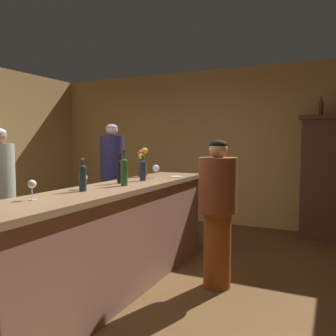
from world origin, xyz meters
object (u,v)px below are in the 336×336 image
Objects in this scene: wine_bottle_pinot at (124,170)px; flower_arrangement at (143,162)px; patron_tall at (0,192)px; patron_redhead at (112,176)px; wine_bottle_syrah at (83,176)px; wine_bottle_rose at (143,169)px; wine_glass_front at (32,185)px; wine_glass_mid at (83,178)px; cheese_plate at (177,177)px; display_bottle_left at (321,107)px; bar_counter at (116,239)px; wine_glass_rear at (156,168)px; wine_bottle_chardonnay at (120,170)px; bartender at (218,208)px.

wine_bottle_pinot is 0.87m from flower_arrangement.
patron_redhead is (0.41, 1.62, 0.05)m from patron_tall.
wine_bottle_syrah is 0.99× the size of wine_bottle_rose.
wine_glass_front reaches higher than wine_glass_mid.
patron_tall is (-1.73, -1.05, -0.15)m from cheese_plate.
wine_glass_front is 0.09× the size of patron_redhead.
display_bottle_left is at bearing 26.65° from patron_tall.
display_bottle_left reaches higher than wine_glass_front.
bar_counter is at bearing 81.90° from wine_bottle_syrah.
wine_bottle_rose reaches higher than wine_bottle_syrah.
wine_glass_front is at bearing -47.26° from patron_tall.
wine_bottle_pinot reaches higher than wine_glass_rear.
display_bottle_left is at bearing 59.92° from bar_counter.
wine_bottle_pinot is (0.06, 0.07, 0.66)m from bar_counter.
wine_glass_rear is 0.53× the size of display_bottle_left.
cheese_plate is at bearing 80.09° from wine_bottle_syrah.
flower_arrangement is at bearing 93.30° from wine_glass_mid.
wine_bottle_syrah is 0.18× the size of patron_tall.
patron_redhead reaches higher than wine_glass_front.
wine_bottle_pinot is at bearing -119.79° from display_bottle_left.
wine_bottle_rose is at bearing 85.76° from wine_glass_front.
cheese_plate is 1.44m from patron_redhead.
wine_bottle_rose is at bearing 79.75° from wine_glass_mid.
wine_bottle_chardonnay is 1.13m from wine_glass_front.
wine_bottle_pinot is at bearing 21.30° from patron_redhead.
display_bottle_left reaches higher than flower_arrangement.
display_bottle_left reaches higher than cheese_plate.
wine_bottle_chardonnay is 1.51m from patron_tall.
bartender reaches higher than wine_glass_mid.
display_bottle_left is 3.27m from patron_redhead.
wine_bottle_chardonnay reaches higher than cheese_plate.
bar_counter is 1.99m from patron_redhead.
wine_glass_mid is 0.40× the size of flower_arrangement.
wine_bottle_rose is 1.57m from patron_redhead.
wine_glass_mid is 1.16m from wine_glass_rear.
wine_glass_rear is 0.43× the size of flower_arrangement.
wine_bottle_pinot is at bearing -46.05° from wine_bottle_chardonnay.
bartender is at bearing 0.56° from wine_bottle_rose.
cheese_plate is at bearing 15.45° from patron_tall.
bartender is at bearing 56.65° from wine_glass_front.
bar_counter is at bearing -90.78° from wine_bottle_rose.
patron_tall reaches higher than wine_bottle_chardonnay.
wine_bottle_rose is at bearing 30.08° from patron_redhead.
patron_redhead reaches higher than wine_bottle_chardonnay.
wine_glass_mid is at bearing -104.16° from cheese_plate.
display_bottle_left is at bearing 60.21° from wine_bottle_pinot.
patron_redhead reaches higher than cheese_plate.
patron_redhead is (-1.03, 2.50, -0.20)m from wine_glass_front.
wine_glass_mid is at bearing -100.25° from wine_bottle_rose.
wine_bottle_syrah is at bearing 11.55° from patron_redhead.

